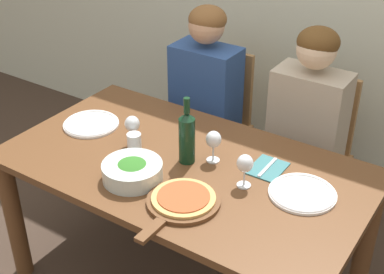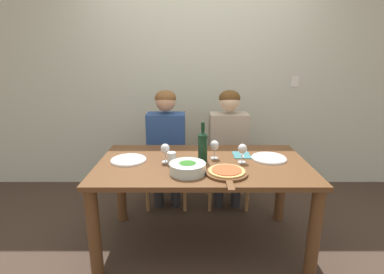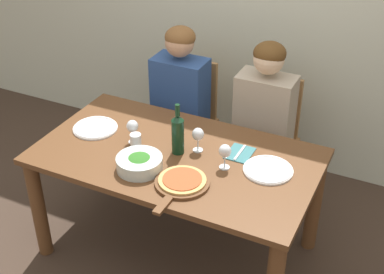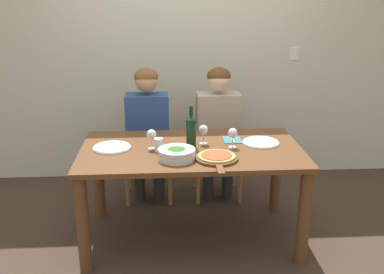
# 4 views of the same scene
# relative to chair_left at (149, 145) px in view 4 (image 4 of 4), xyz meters

# --- Properties ---
(ground_plane) EXTENTS (40.00, 40.00, 0.00)m
(ground_plane) POSITION_rel_chair_left_xyz_m (0.35, -0.82, -0.49)
(ground_plane) COLOR #3D2D23
(back_wall) EXTENTS (10.00, 0.06, 2.70)m
(back_wall) POSITION_rel_chair_left_xyz_m (0.35, 0.48, 0.86)
(back_wall) COLOR beige
(back_wall) RESTS_ON ground
(dining_table) EXTENTS (1.64, 0.92, 0.74)m
(dining_table) POSITION_rel_chair_left_xyz_m (0.35, -0.82, 0.13)
(dining_table) COLOR brown
(dining_table) RESTS_ON ground
(chair_left) EXTENTS (0.42, 0.42, 0.90)m
(chair_left) POSITION_rel_chair_left_xyz_m (0.00, 0.00, 0.00)
(chair_left) COLOR #9E7042
(chair_left) RESTS_ON ground
(chair_right) EXTENTS (0.42, 0.42, 0.90)m
(chair_right) POSITION_rel_chair_left_xyz_m (0.63, 0.00, 0.00)
(chair_right) COLOR #9E7042
(chair_right) RESTS_ON ground
(person_woman) EXTENTS (0.47, 0.51, 1.22)m
(person_woman) POSITION_rel_chair_left_xyz_m (0.00, -0.11, 0.25)
(person_woman) COLOR #28282D
(person_woman) RESTS_ON ground
(person_man) EXTENTS (0.47, 0.51, 1.22)m
(person_man) POSITION_rel_chair_left_xyz_m (0.63, -0.11, 0.25)
(person_man) COLOR #28282D
(person_man) RESTS_ON ground
(wine_bottle) EXTENTS (0.07, 0.07, 0.32)m
(wine_bottle) POSITION_rel_chair_left_xyz_m (0.35, -0.80, 0.38)
(wine_bottle) COLOR black
(wine_bottle) RESTS_ON dining_table
(broccoli_bowl) EXTENTS (0.26, 0.26, 0.08)m
(broccoli_bowl) POSITION_rel_chair_left_xyz_m (0.23, -1.04, 0.29)
(broccoli_bowl) COLOR silver
(broccoli_bowl) RESTS_ON dining_table
(dinner_plate_left) EXTENTS (0.28, 0.28, 0.02)m
(dinner_plate_left) POSITION_rel_chair_left_xyz_m (-0.24, -0.79, 0.26)
(dinner_plate_left) COLOR white
(dinner_plate_left) RESTS_ON dining_table
(dinner_plate_right) EXTENTS (0.28, 0.28, 0.02)m
(dinner_plate_right) POSITION_rel_chair_left_xyz_m (0.88, -0.75, 0.26)
(dinner_plate_right) COLOR white
(dinner_plate_right) RESTS_ON dining_table
(pizza_on_board) EXTENTS (0.30, 0.44, 0.04)m
(pizza_on_board) POSITION_rel_chair_left_xyz_m (0.51, -1.07, 0.27)
(pizza_on_board) COLOR brown
(pizza_on_board) RESTS_ON dining_table
(wine_glass_left) EXTENTS (0.07, 0.07, 0.15)m
(wine_glass_left) POSITION_rel_chair_left_xyz_m (0.05, -0.82, 0.36)
(wine_glass_left) COLOR silver
(wine_glass_left) RESTS_ON dining_table
(wine_glass_right) EXTENTS (0.07, 0.07, 0.15)m
(wine_glass_right) POSITION_rel_chair_left_xyz_m (0.65, -0.83, 0.36)
(wine_glass_right) COLOR silver
(wine_glass_right) RESTS_ON dining_table
(wine_glass_centre) EXTENTS (0.07, 0.07, 0.15)m
(wine_glass_centre) POSITION_rel_chair_left_xyz_m (0.44, -0.73, 0.36)
(wine_glass_centre) COLOR silver
(wine_glass_centre) RESTS_ON dining_table
(water_tumbler) EXTENTS (0.07, 0.07, 0.10)m
(water_tumbler) POSITION_rel_chair_left_xyz_m (0.11, -0.88, 0.30)
(water_tumbler) COLOR silver
(water_tumbler) RESTS_ON dining_table
(fork_on_napkin) EXTENTS (0.14, 0.18, 0.01)m
(fork_on_napkin) POSITION_rel_chair_left_xyz_m (0.68, -0.66, 0.26)
(fork_on_napkin) COLOR #387075
(fork_on_napkin) RESTS_ON dining_table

